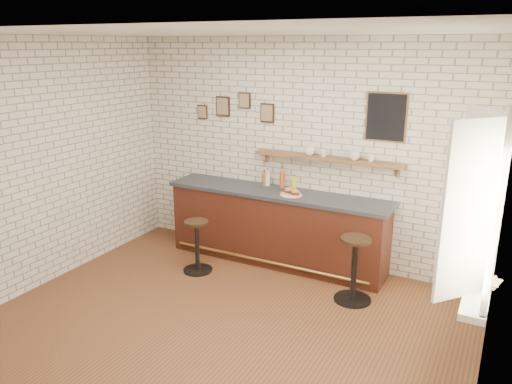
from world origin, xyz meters
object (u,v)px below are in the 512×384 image
at_px(sandwich_plate, 291,195).
at_px(bar_stool_left, 197,244).
at_px(shelf_cup_c, 354,156).
at_px(book_upper, 477,279).
at_px(bitters_bottle_amber, 282,179).
at_px(condiment_bottle_yellow, 294,183).
at_px(shelf_cup_b, 324,153).
at_px(bitters_bottle_brown, 264,179).
at_px(bar_stool_right, 354,267).
at_px(shelf_cup_a, 310,151).
at_px(shelf_cup_d, 371,158).
at_px(book_lower, 477,280).
at_px(ciabatta_sandwich, 292,191).
at_px(bitters_bottle_white, 268,179).
at_px(bar_counter, 276,227).

relative_size(sandwich_plate, bar_stool_left, 0.40).
distance_m(shelf_cup_c, book_upper, 2.38).
distance_m(bitters_bottle_amber, condiment_bottle_yellow, 0.18).
bearing_deg(shelf_cup_b, shelf_cup_c, -63.06).
bearing_deg(condiment_bottle_yellow, bitters_bottle_brown, 180.00).
relative_size(bar_stool_right, shelf_cup_a, 5.91).
bearing_deg(shelf_cup_b, shelf_cup_d, -63.06).
relative_size(shelf_cup_b, shelf_cup_d, 1.05).
xyz_separation_m(sandwich_plate, bitters_bottle_brown, (-0.52, 0.26, 0.08)).
height_order(sandwich_plate, book_lower, sandwich_plate).
height_order(bitters_bottle_amber, condiment_bottle_yellow, bitters_bottle_amber).
distance_m(bar_stool_left, book_lower, 3.49).
xyz_separation_m(ciabatta_sandwich, book_lower, (2.34, -1.34, -0.12)).
distance_m(bar_stool_left, shelf_cup_a, 1.91).
bearing_deg(bitters_bottle_white, bitters_bottle_brown, 180.00).
distance_m(bitters_bottle_white, bar_stool_left, 1.32).
distance_m(bitters_bottle_brown, shelf_cup_c, 1.33).
relative_size(bitters_bottle_brown, shelf_cup_d, 2.35).
xyz_separation_m(condiment_bottle_yellow, shelf_cup_c, (0.81, 0.01, 0.46)).
distance_m(shelf_cup_a, book_lower, 2.81).
xyz_separation_m(condiment_bottle_yellow, book_lower, (2.43, -1.60, -0.15)).
xyz_separation_m(shelf_cup_a, book_upper, (2.22, -1.64, -0.59)).
bearing_deg(ciabatta_sandwich, bitters_bottle_white, 151.57).
bearing_deg(ciabatta_sandwich, shelf_cup_a, 66.45).
height_order(bar_stool_right, book_upper, book_upper).
bearing_deg(condiment_bottle_yellow, sandwich_plate, -72.93).
height_order(bar_stool_left, shelf_cup_a, shelf_cup_a).
bearing_deg(bar_stool_left, condiment_bottle_yellow, 45.13).
relative_size(shelf_cup_d, book_upper, 0.42).
distance_m(ciabatta_sandwich, bitters_bottle_brown, 0.60).
relative_size(shelf_cup_a, book_lower, 0.56).
bearing_deg(shelf_cup_c, shelf_cup_d, -79.98).
bearing_deg(bitters_bottle_amber, ciabatta_sandwich, -44.63).
height_order(condiment_bottle_yellow, shelf_cup_d, shelf_cup_d).
distance_m(sandwich_plate, shelf_cup_a, 0.62).
height_order(sandwich_plate, condiment_bottle_yellow, condiment_bottle_yellow).
bearing_deg(shelf_cup_c, bitters_bottle_amber, 100.79).
xyz_separation_m(shelf_cup_a, shelf_cup_b, (0.19, 0.00, -0.01)).
bearing_deg(shelf_cup_b, bitters_bottle_brown, 117.84).
bearing_deg(book_lower, bar_stool_right, 161.97).
relative_size(condiment_bottle_yellow, book_lower, 0.83).
relative_size(bar_counter, condiment_bottle_yellow, 15.47).
bearing_deg(ciabatta_sandwich, shelf_cup_d, 16.35).
xyz_separation_m(bar_counter, condiment_bottle_yellow, (0.16, 0.19, 0.59)).
distance_m(ciabatta_sandwich, condiment_bottle_yellow, 0.28).
distance_m(bitters_bottle_amber, shelf_cup_c, 1.07).
xyz_separation_m(bar_stool_right, book_lower, (1.32, -0.83, 0.52)).
bearing_deg(book_lower, bar_stool_left, -176.59).
distance_m(bitters_bottle_amber, bar_stool_left, 1.44).
distance_m(bar_counter, sandwich_plate, 0.57).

